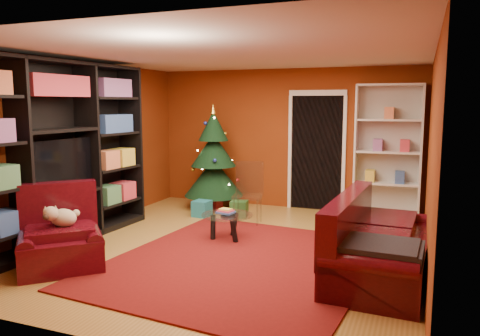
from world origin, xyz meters
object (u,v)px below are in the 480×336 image
at_px(christmas_tree, 214,158).
at_px(gift_box_green, 239,209).
at_px(gift_box_teal, 202,209).
at_px(sofa, 382,236).
at_px(coffee_table, 227,227).
at_px(media_unit, 55,154).
at_px(rug, 241,262).
at_px(acrylic_chair, 248,196).
at_px(gift_box_red, 216,205).
at_px(armchair, 60,235).
at_px(dog, 64,218).
at_px(white_bookshelf, 387,152).

height_order(christmas_tree, gift_box_green, christmas_tree).
bearing_deg(gift_box_teal, sofa, -29.71).
relative_size(sofa, coffee_table, 2.92).
distance_m(gift_box_teal, gift_box_green, 0.65).
bearing_deg(media_unit, christmas_tree, 72.59).
bearing_deg(rug, acrylic_chair, 108.04).
height_order(rug, media_unit, media_unit).
bearing_deg(gift_box_red, gift_box_green, -28.79).
relative_size(christmas_tree, gift_box_green, 6.95).
distance_m(armchair, sofa, 3.78).
distance_m(christmas_tree, gift_box_teal, 1.06).
relative_size(rug, coffee_table, 4.77).
xyz_separation_m(dog, coffee_table, (1.42, 1.70, -0.40)).
relative_size(armchair, sofa, 0.47).
bearing_deg(christmas_tree, media_unit, -110.31).
xyz_separation_m(media_unit, acrylic_chair, (2.06, 2.03, -0.81)).
distance_m(white_bookshelf, acrylic_chair, 2.53).
xyz_separation_m(christmas_tree, gift_box_teal, (0.08, -0.68, -0.81)).
bearing_deg(acrylic_chair, sofa, -47.06).
xyz_separation_m(gift_box_red, armchair, (-0.48, -3.46, 0.30)).
relative_size(rug, media_unit, 1.07).
distance_m(rug, white_bookshelf, 3.60).
distance_m(gift_box_green, gift_box_red, 0.68).
height_order(gift_box_teal, dog, dog).
distance_m(media_unit, gift_box_green, 3.18).
bearing_deg(acrylic_chair, christmas_tree, 128.53).
bearing_deg(gift_box_teal, dog, -99.14).
relative_size(white_bookshelf, acrylic_chair, 2.57).
bearing_deg(gift_box_green, gift_box_red, 151.21).
bearing_deg(gift_box_red, christmas_tree, 125.24).
height_order(gift_box_green, dog, dog).
bearing_deg(gift_box_green, coffee_table, -75.76).
bearing_deg(gift_box_teal, media_unit, -117.55).
distance_m(christmas_tree, armchair, 3.67).
bearing_deg(coffee_table, gift_box_teal, 129.94).
bearing_deg(christmas_tree, rug, -59.27).
bearing_deg(coffee_table, christmas_tree, 119.64).
distance_m(armchair, dog, 0.21).
relative_size(white_bookshelf, dog, 5.87).
bearing_deg(acrylic_chair, gift_box_teal, 158.78).
bearing_deg(coffee_table, dog, -129.89).
bearing_deg(dog, coffee_table, 6.30).
distance_m(gift_box_red, dog, 3.46).
xyz_separation_m(gift_box_green, sofa, (2.53, -2.01, 0.32)).
distance_m(gift_box_teal, dog, 2.92).
xyz_separation_m(gift_box_green, armchair, (-1.08, -3.13, 0.26)).
xyz_separation_m(rug, gift_box_teal, (-1.50, 1.98, 0.13)).
distance_m(white_bookshelf, coffee_table, 3.17).
bearing_deg(gift_box_green, christmas_tree, 145.93).
relative_size(media_unit, coffee_table, 4.47).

